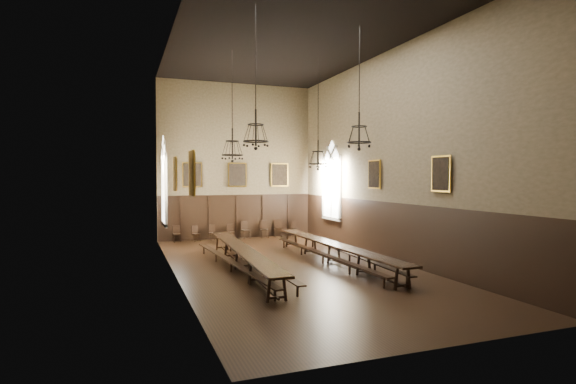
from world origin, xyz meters
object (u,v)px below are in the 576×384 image
chair_2 (213,236)px  chair_0 (177,237)px  chair_6 (278,232)px  chandelier_back_right (318,157)px  table_right (334,253)px  chair_3 (231,235)px  chair_1 (196,237)px  bench_left_inner (256,262)px  chair_4 (245,233)px  chair_7 (294,232)px  chair_5 (264,233)px  bench_right_outer (350,256)px  bench_left_outer (231,265)px  chandelier_back_left (232,148)px  chandelier_front_left (256,132)px  chandelier_front_right (359,135)px  bench_right_inner (323,257)px  table_left (242,259)px

chair_2 → chair_0: bearing=170.7°
chair_6 → chandelier_back_right: chandelier_back_right is taller
table_right → chair_0: (-5.47, 8.36, -0.14)m
chair_3 → chair_0: bearing=174.9°
table_right → chair_1: 9.41m
chair_0 → chair_2: (1.98, 0.02, -0.01)m
bench_left_inner → chair_4: chair_4 is taller
chair_6 → chair_7: (1.01, -0.07, -0.04)m
chair_1 → chandelier_back_right: chandelier_back_right is taller
bench_left_inner → chair_5: 8.86m
bench_right_outer → bench_left_outer: bearing=-179.3°
chandelier_back_left → chandelier_back_right: bearing=-1.6°
chair_1 → chair_3: 1.99m
chair_6 → chandelier_back_left: (-4.21, -6.24, 4.49)m
bench_left_inner → chandelier_front_left: bearing=-106.2°
chair_2 → chandelier_front_left: size_ratio=0.20×
chandelier_front_right → chair_2: bearing=106.7°
table_right → bench_right_inner: size_ratio=1.10×
table_right → chair_2: 9.08m
chair_5 → chair_2: bearing=-176.8°
chair_1 → bench_left_outer: bearing=-109.9°
table_right → chair_3: (-2.45, 8.38, -0.15)m
table_right → bench_left_inner: 3.37m
table_left → chair_0: chair_0 is taller
bench_left_outer → chair_7: chair_7 is taller
chair_1 → chair_7: size_ratio=0.95×
chair_2 → bench_left_inner: bearing=-99.0°
chair_6 → chandelier_back_right: bearing=-78.7°
chair_0 → chair_7: 6.92m
chair_0 → chandelier_front_left: chandelier_front_left is taller
chair_0 → chair_2: size_ratio=1.03×
chair_3 → chair_5: bearing=-6.6°
chandelier_back_right → chandelier_front_left: bearing=-130.6°
bench_right_inner → chair_4: chair_4 is taller
table_left → chandelier_front_left: size_ratio=2.40×
chandelier_front_right → chair_0: bearing=115.8°
chandelier_back_left → chandelier_front_right: bearing=-52.6°
bench_left_inner → chair_0: 8.65m
bench_right_outer → chandelier_front_left: chandelier_front_left is taller
chair_6 → chair_7: bearing=9.4°
chair_4 → chair_1: bearing=170.8°
table_left → chandelier_back_left: chandelier_back_left is taller
bench_left_outer → chair_2: 8.70m
chair_6 → chair_4: bearing=-167.0°
bench_left_inner → chair_2: (-0.12, 8.41, -0.01)m
chair_3 → chair_4: (0.89, 0.06, 0.04)m
bench_left_outer → chair_3: size_ratio=10.89×
bench_left_inner → chair_1: size_ratio=10.96×
chandelier_back_right → chair_4: bearing=105.4°
table_left → chair_7: 9.84m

